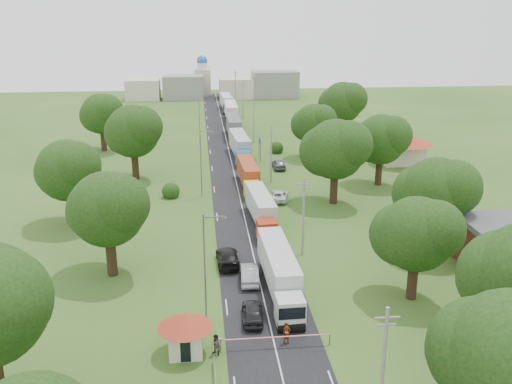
{
  "coord_description": "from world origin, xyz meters",
  "views": [
    {
      "loc": [
        -5.63,
        -64.86,
        26.38
      ],
      "look_at": [
        1.68,
        7.0,
        3.0
      ],
      "focal_mm": 40.0,
      "sensor_mm": 36.0,
      "label": 1
    }
  ],
  "objects": [
    {
      "name": "ground",
      "position": [
        0.0,
        0.0,
        0.0
      ],
      "size": [
        260.0,
        260.0,
        0.0
      ],
      "primitive_type": "plane",
      "color": "#2D571D",
      "rests_on": "ground"
    },
    {
      "name": "road",
      "position": [
        0.0,
        20.0,
        0.0
      ],
      "size": [
        8.0,
        200.0,
        0.04
      ],
      "primitive_type": "cube",
      "color": "black",
      "rests_on": "ground"
    },
    {
      "name": "boom_barrier",
      "position": [
        -1.36,
        -25.0,
        0.89
      ],
      "size": [
        9.22,
        0.35,
        1.18
      ],
      "color": "slate",
      "rests_on": "ground"
    },
    {
      "name": "guard_booth",
      "position": [
        -7.2,
        -25.0,
        2.16
      ],
      "size": [
        4.4,
        4.4,
        3.45
      ],
      "color": "beige",
      "rests_on": "ground"
    },
    {
      "name": "info_sign",
      "position": [
        5.2,
        35.0,
        3.0
      ],
      "size": [
        0.12,
        3.1,
        4.1
      ],
      "color": "slate",
      "rests_on": "ground"
    },
    {
      "name": "pole_0",
      "position": [
        5.5,
        -35.0,
        4.68
      ],
      "size": [
        1.6,
        0.24,
        9.0
      ],
      "color": "gray",
      "rests_on": "ground"
    },
    {
      "name": "pole_1",
      "position": [
        5.5,
        -7.0,
        4.68
      ],
      "size": [
        1.6,
        0.24,
        9.0
      ],
      "color": "gray",
      "rests_on": "ground"
    },
    {
      "name": "pole_2",
      "position": [
        5.5,
        21.0,
        4.68
      ],
      "size": [
        1.6,
        0.24,
        9.0
      ],
      "color": "gray",
      "rests_on": "ground"
    },
    {
      "name": "pole_3",
      "position": [
        5.5,
        49.0,
        4.68
      ],
      "size": [
        1.6,
        0.24,
        9.0
      ],
      "color": "gray",
      "rests_on": "ground"
    },
    {
      "name": "pole_4",
      "position": [
        5.5,
        77.0,
        4.68
      ],
      "size": [
        1.6,
        0.24,
        9.0
      ],
      "color": "gray",
      "rests_on": "ground"
    },
    {
      "name": "pole_5",
      "position": [
        5.5,
        105.0,
        4.68
      ],
      "size": [
        1.6,
        0.24,
        9.0
      ],
      "color": "gray",
      "rests_on": "ground"
    },
    {
      "name": "lamp_0",
      "position": [
        -5.35,
        -20.0,
        5.55
      ],
      "size": [
        2.03,
        0.22,
        10.0
      ],
      "color": "slate",
      "rests_on": "ground"
    },
    {
      "name": "lamp_1",
      "position": [
        -5.35,
        15.0,
        5.55
      ],
      "size": [
        2.03,
        0.22,
        10.0
      ],
      "color": "slate",
      "rests_on": "ground"
    },
    {
      "name": "lamp_2",
      "position": [
        -5.35,
        50.0,
        5.55
      ],
      "size": [
        2.03,
        0.22,
        10.0
      ],
      "color": "slate",
      "rests_on": "ground"
    },
    {
      "name": "tree_0",
      "position": [
        11.99,
        -37.84,
        7.22
      ],
      "size": [
        8.8,
        8.8,
        11.07
      ],
      "color": "#382616",
      "rests_on": "ground"
    },
    {
      "name": "tree_2",
      "position": [
        13.99,
        -17.86,
        6.6
      ],
      "size": [
        8.0,
        8.0,
        10.1
      ],
      "color": "#382616",
      "rests_on": "ground"
    },
    {
      "name": "tree_3",
      "position": [
        19.99,
        -7.84,
        7.22
      ],
      "size": [
        8.8,
        8.8,
        11.07
      ],
      "color": "#382616",
      "rests_on": "ground"
    },
    {
      "name": "tree_4",
      "position": [
        12.99,
        10.17,
        7.85
      ],
      "size": [
        9.6,
        9.6,
        12.05
      ],
      "color": "#382616",
      "rests_on": "ground"
    },
    {
      "name": "tree_5",
      "position": [
        21.99,
        18.16,
        7.22
      ],
      "size": [
        8.8,
        8.8,
        11.07
      ],
      "color": "#382616",
      "rests_on": "ground"
    },
    {
      "name": "tree_6",
      "position": [
        14.99,
        35.14,
        6.6
      ],
      "size": [
        8.0,
        8.0,
        10.1
      ],
      "color": "#382616",
      "rests_on": "ground"
    },
    {
      "name": "tree_7",
      "position": [
        23.99,
        50.17,
        7.85
      ],
      "size": [
        9.6,
        9.6,
        12.05
      ],
      "color": "#382616",
      "rests_on": "ground"
    },
    {
      "name": "tree_10",
      "position": [
        -15.01,
        -9.84,
        7.22
      ],
      "size": [
        8.8,
        8.8,
        11.07
      ],
      "color": "#382616",
      "rests_on": "ground"
    },
    {
      "name": "tree_11",
      "position": [
        -22.01,
        5.16,
        7.22
      ],
      "size": [
        8.8,
        8.8,
        11.07
      ],
      "color": "#382616",
      "rests_on": "ground"
    },
    {
      "name": "tree_12",
      "position": [
        -16.01,
        25.17,
        7.85
      ],
      "size": [
        9.6,
        9.6,
        12.05
      ],
      "color": "#382616",
      "rests_on": "ground"
    },
    {
      "name": "tree_13",
      "position": [
        -24.01,
        45.16,
        7.22
      ],
      "size": [
        8.8,
        8.8,
        11.07
      ],
      "color": "#382616",
      "rests_on": "ground"
    },
    {
      "name": "house_brick",
      "position": [
        26.0,
        -12.0,
        2.65
      ],
      "size": [
        8.6,
        6.6,
        5.2
      ],
      "color": "maroon",
      "rests_on": "ground"
    },
    {
      "name": "house_cream",
      "position": [
        30.0,
        30.0,
        3.64
      ],
      "size": [
        10.08,
        10.08,
        5.8
      ],
      "color": "beige",
      "rests_on": "ground"
    },
    {
      "name": "distant_town",
      "position": [
        0.68,
        110.0,
        3.49
      ],
      "size": [
        52.0,
        8.0,
        8.0
      ],
      "color": "gray",
      "rests_on": "ground"
    },
    {
      "name": "church",
      "position": [
        -4.0,
        118.0,
        5.39
      ],
      "size": [
        5.0,
        5.0,
        12.3
      ],
      "color": "beige",
      "rests_on": "ground"
    },
    {
      "name": "truck_0",
      "position": [
        1.69,
        -15.52,
        2.16
      ],
      "size": [
        2.86,
        14.72,
        4.07
      ],
      "color": "silver",
      "rests_on": "ground"
    },
    {
      "name": "truck_1",
      "position": [
        1.94,
        2.92,
        2.0
      ],
      "size": [
        3.06,
        13.68,
        3.78
      ],
      "color": "#AC2E13",
      "rests_on": "ground"
    },
    {
      "name": "truck_2",
      "position": [
        1.71,
        18.79,
        1.99
      ],
      "size": [
        2.76,
        13.56,
        3.75
      ],
      "color": "yellow",
      "rests_on": "ground"
    },
    {
      "name": "truck_3",
      "position": [
        1.79,
        36.77,
        2.23
      ],
      "size": [
        3.32,
        15.25,
        4.21
      ],
      "color": "#1A5F9C",
      "rests_on": "ground"
    },
    {
      "name": "truck_4",
      "position": [
        1.74,
        54.06,
        2.28
      ],
      "size": [
        2.74,
        15.48,
        4.29
      ],
      "color": "#B6B6B6",
      "rests_on": "ground"
    },
    {
      "name": "truck_5",
      "position": [
        2.27,
        71.68,
        2.3
      ],
      "size": [
        2.74,
        15.64,
        4.34
      ],
      "color": "maroon",
      "rests_on": "ground"
    },
    {
      "name": "truck_6",
      "position": [
        1.94,
        88.28,
        2.14
      ],
      "size": [
        3.03,
        14.6,
        4.04
      ],
      "color": "#2A712E",
      "rests_on": "ground"
    },
    {
      "name": "car_lane_front",
      "position": [
        -1.42,
        -20.52,
        0.78
      ],
      "size": [
        2.11,
        4.7,
        1.57
      ],
      "primitive_type": "imported",
      "rotation": [
        0.0,
        0.0,
        3.08
      ],
      "color": "black",
      "rests_on": "ground"
    },
    {
      "name": "car_lane_mid",
      "position": [
        -1.0,
        -13.0,
        0.82
      ],
      "size": [
        1.99,
        5.04,
        1.63
      ],
      "primitive_type": "imported",
      "rotation": [
        0.0,
        0.0,
        3.09
      ],
      "color": "#989B9F",
      "rests_on": "ground"
    },
    {
      "name": "car_lane_rear",
      "position": [
        -3.0,
        -8.7,
        0.82
      ],
      "size": [
        2.49,
        5.73,
        1.64
      ],
      "primitive_type": "imported",
      "rotation": [
        0.0,
        0.0,
        3.18
      ],
      "color": "black",
      "rests_on": "ground"
    },
    {
      "name": "car_verge_near",
      "position": [
        5.5,
        12.05,
        0.73
      ],
      "size": [
        3.48,
        5.62,
        1.45
      ],
      "primitive_type": "imported",
      "rotation": [
        0.0,
        0.0,
        2.92
      ],
      "color": "silver",
      "rests_on": "ground"
    },
    {
      "name": "car_verge_far",
      "position": [
        7.83,
        28.81,
        0.83
      ],
      "size": [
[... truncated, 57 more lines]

